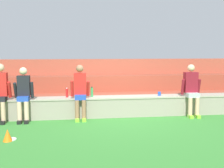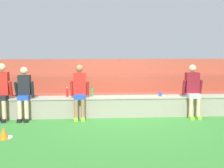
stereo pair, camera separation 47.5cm
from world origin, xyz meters
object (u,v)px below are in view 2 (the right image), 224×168
Objects in this scene: water_bottle_mid_left at (92,92)px; sports_cone at (4,133)px; water_bottle_near_left at (67,92)px; plastic_cup_right_end at (160,94)px; person_far_left at (2,90)px; frisbee at (7,137)px; person_left_of_center at (24,92)px; person_center at (80,90)px; person_right_of_center at (193,89)px.

water_bottle_mid_left is 2.66m from sports_cone.
plastic_cup_right_end is (2.55, -0.07, -0.07)m from water_bottle_near_left.
frisbee is at bearing -70.44° from person_far_left.
person_left_of_center reaches higher than water_bottle_mid_left.
person_center reaches higher than plastic_cup_right_end.
sports_cone is at bearing -132.64° from person_center.
person_left_of_center is 5.01× the size of water_bottle_mid_left.
person_right_of_center is at bearing -0.63° from person_center.
water_bottle_near_left is at bearing 59.07° from sports_cone.
sports_cone is at bearing -113.07° from frisbee.
sports_cone is at bearing -72.51° from person_far_left.
person_far_left is at bearing 177.41° from person_left_of_center.
person_far_left is 1.99m from person_center.
person_right_of_center is at bearing -0.30° from person_far_left.
plastic_cup_right_end is (3.62, 0.24, -0.13)m from person_left_of_center.
person_left_of_center is 0.97× the size of person_right_of_center.
water_bottle_mid_left is at bearing -1.73° from water_bottle_near_left.
person_center is at bearing 47.36° from sports_cone.
person_far_left is 1.79m from frisbee.
person_far_left is 4.20m from plastic_cup_right_end.
person_right_of_center is 4.82m from sports_cone.
sports_cone is (-1.48, -1.61, -0.64)m from person_center.
person_center is at bearing 0.22° from person_far_left.
frisbee is 0.14m from sports_cone.
person_right_of_center reaches higher than plastic_cup_right_end.
person_left_of_center is at bearing -176.19° from plastic_cup_right_end.
person_right_of_center is at bearing -16.27° from plastic_cup_right_end.
water_bottle_near_left is 2.27m from sports_cone.
person_right_of_center reaches higher than frisbee.
person_left_of_center is at bearing 89.06° from frisbee.
person_left_of_center is 1.12m from water_bottle_near_left.
person_far_left is 1.67m from water_bottle_near_left.
water_bottle_mid_left is at bearing 173.83° from person_right_of_center.
water_bottle_near_left reaches higher than sports_cone.
person_center is 2.22m from plastic_cup_right_end.
plastic_cup_right_end is (4.19, 0.22, -0.19)m from person_far_left.
person_center is at bearing -174.59° from plastic_cup_right_end.
water_bottle_mid_left is 1.17× the size of frisbee.
person_far_left is at bearing 107.49° from sports_cone.
person_far_left is 1.07× the size of person_left_of_center.
person_left_of_center is 12.60× the size of plastic_cup_right_end.
frisbee is at bearing -90.94° from person_left_of_center.
water_bottle_mid_left is at bearing 38.92° from person_center.
water_bottle_near_left is at bearing 174.71° from person_right_of_center.
plastic_cup_right_end is at bearing -1.54° from water_bottle_mid_left.
person_center reaches higher than water_bottle_mid_left.
frisbee is (-1.45, -1.53, -0.75)m from person_center.
water_bottle_near_left is (1.64, 0.29, -0.12)m from person_far_left.
water_bottle_mid_left is (1.74, 0.29, -0.05)m from person_left_of_center.
person_right_of_center is 3.40m from water_bottle_near_left.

